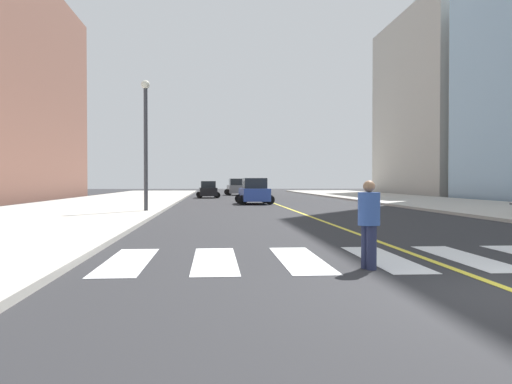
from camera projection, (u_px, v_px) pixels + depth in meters
name	position (u px, v px, depth m)	size (l,w,h in m)	color
sidewalk_kerb_west	(57.00, 213.00, 26.76)	(10.00, 120.00, 0.15)	#B2ADA3
crosswalk_paint	(424.00, 258.00, 11.76)	(13.50, 4.00, 0.01)	silver
lane_divider_paint	(265.00, 200.00, 47.65)	(0.16, 80.00, 0.01)	yellow
parking_garage_concrete	(470.00, 105.00, 68.77)	(18.00, 24.00, 22.52)	#B2ADA3
car_blue_nearest	(254.00, 192.00, 39.59)	(2.72, 4.26, 1.87)	#2D479E
car_black_second	(208.00, 190.00, 53.90)	(2.43, 3.78, 1.66)	black
car_gray_third	(237.00, 187.00, 64.30)	(2.86, 4.45, 1.95)	slate
pedestrian_crossing	(369.00, 220.00, 10.30)	(0.42, 0.42, 1.68)	#232847
street_lamp	(146.00, 133.00, 27.97)	(0.44, 0.44, 6.68)	#38383D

